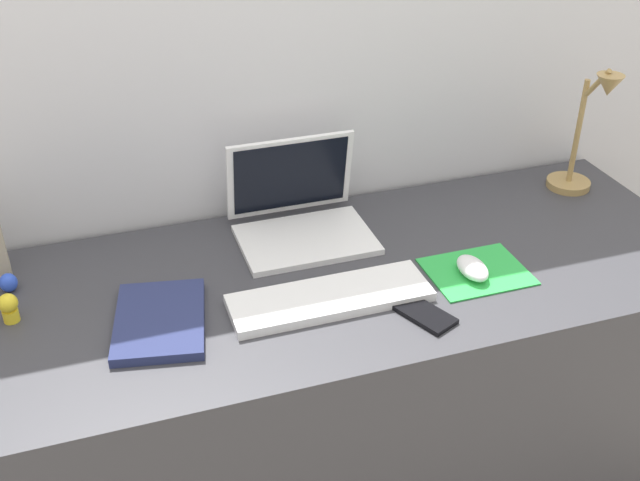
% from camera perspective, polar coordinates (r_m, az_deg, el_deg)
% --- Properties ---
extents(back_wall, '(2.97, 0.05, 1.63)m').
position_cam_1_polar(back_wall, '(1.89, -3.71, 5.00)').
color(back_wall, silver).
rests_on(back_wall, ground_plane).
extents(desk, '(1.77, 0.64, 0.74)m').
position_cam_1_polar(desk, '(1.87, -0.28, -12.18)').
color(desk, '#38383D').
rests_on(desk, ground_plane).
extents(laptop, '(0.30, 0.25, 0.21)m').
position_cam_1_polar(laptop, '(1.77, -1.57, 2.24)').
color(laptop, white).
rests_on(laptop, desk).
extents(keyboard, '(0.41, 0.13, 0.02)m').
position_cam_1_polar(keyboard, '(1.56, 0.86, -4.25)').
color(keyboard, white).
rests_on(keyboard, desk).
extents(mousepad, '(0.21, 0.17, 0.00)m').
position_cam_1_polar(mousepad, '(1.68, 11.52, -2.27)').
color(mousepad, green).
rests_on(mousepad, desk).
extents(mouse, '(0.06, 0.10, 0.03)m').
position_cam_1_polar(mouse, '(1.66, 11.23, -2.02)').
color(mouse, white).
rests_on(mouse, mousepad).
extents(cell_phone, '(0.11, 0.14, 0.01)m').
position_cam_1_polar(cell_phone, '(1.53, 7.66, -5.38)').
color(cell_phone, black).
rests_on(cell_phone, desk).
extents(desk_lamp, '(0.11, 0.16, 0.34)m').
position_cam_1_polar(desk_lamp, '(2.00, 19.11, 7.31)').
color(desk_lamp, '#A5844C').
rests_on(desk_lamp, desk).
extents(notebook_pad, '(0.21, 0.27, 0.02)m').
position_cam_1_polar(notebook_pad, '(1.53, -11.78, -5.82)').
color(notebook_pad, navy).
rests_on(notebook_pad, desk).
extents(toy_figurine_blue, '(0.04, 0.04, 0.04)m').
position_cam_1_polar(toy_figurine_blue, '(1.71, -22.08, -2.91)').
color(toy_figurine_blue, blue).
rests_on(toy_figurine_blue, desk).
extents(toy_figurine_yellow, '(0.04, 0.04, 0.06)m').
position_cam_1_polar(toy_figurine_yellow, '(1.61, -22.05, -4.58)').
color(toy_figurine_yellow, yellow).
rests_on(toy_figurine_yellow, desk).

